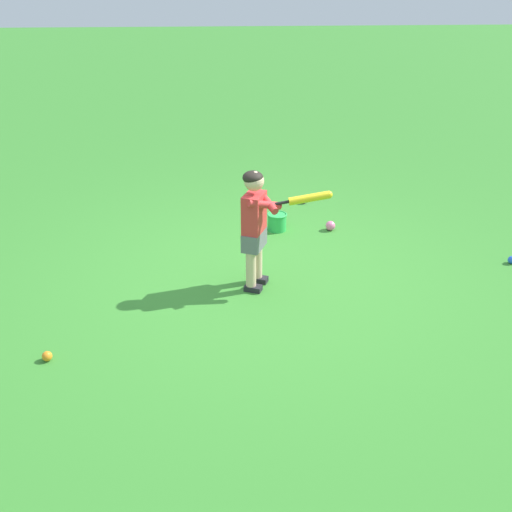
% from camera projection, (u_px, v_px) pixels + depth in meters
% --- Properties ---
extents(ground_plane, '(40.00, 40.00, 0.00)m').
position_uv_depth(ground_plane, '(265.00, 277.00, 5.71)').
color(ground_plane, '#38842D').
extents(child_batter, '(0.78, 0.31, 1.08)m').
position_uv_depth(child_batter, '(258.00, 219.00, 5.27)').
color(child_batter, '#232328').
rests_on(child_batter, ground).
extents(play_ball_behind_batter, '(0.08, 0.08, 0.08)m').
position_uv_depth(play_ball_behind_batter, '(304.00, 200.00, 7.33)').
color(play_ball_behind_batter, purple).
rests_on(play_ball_behind_batter, ground).
extents(play_ball_near_batter, '(0.10, 0.10, 0.10)m').
position_uv_depth(play_ball_near_batter, '(330.00, 226.00, 6.63)').
color(play_ball_near_batter, pink).
rests_on(play_ball_near_batter, ground).
extents(play_ball_center_lawn, '(0.07, 0.07, 0.07)m').
position_uv_depth(play_ball_center_lawn, '(512.00, 260.00, 5.94)').
color(play_ball_center_lawn, blue).
rests_on(play_ball_center_lawn, ground).
extents(play_ball_far_right, '(0.08, 0.08, 0.08)m').
position_uv_depth(play_ball_far_right, '(47.00, 356.00, 4.55)').
color(play_ball_far_right, orange).
rests_on(play_ball_far_right, ground).
extents(toy_bucket, '(0.22, 0.22, 0.19)m').
position_uv_depth(toy_bucket, '(277.00, 221.00, 6.62)').
color(toy_bucket, green).
rests_on(toy_bucket, ground).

